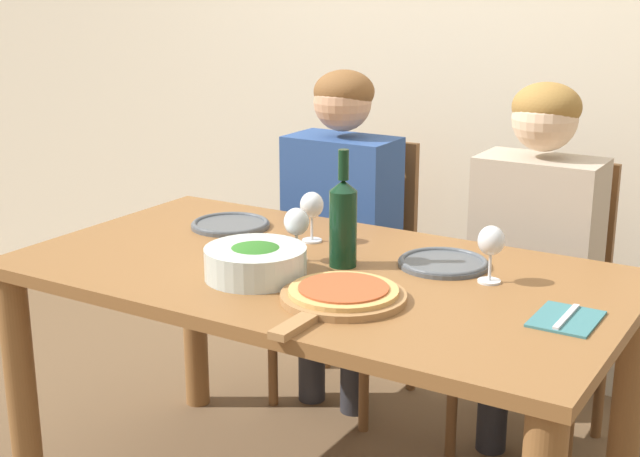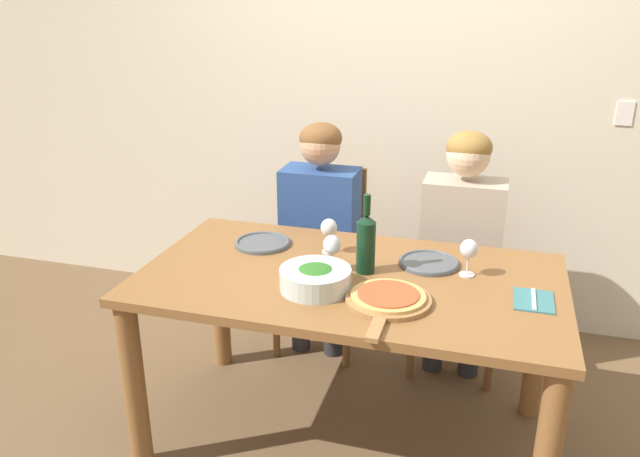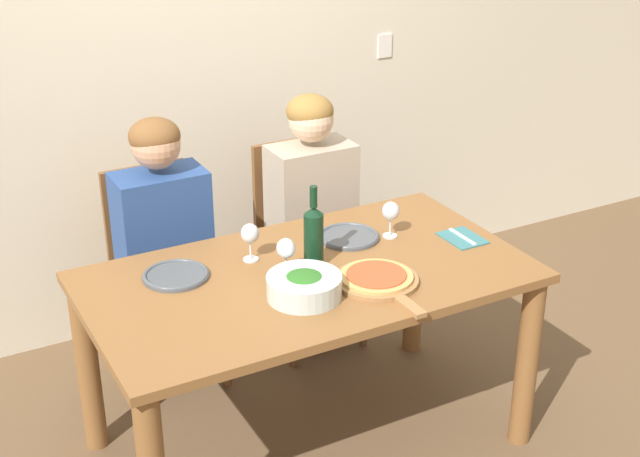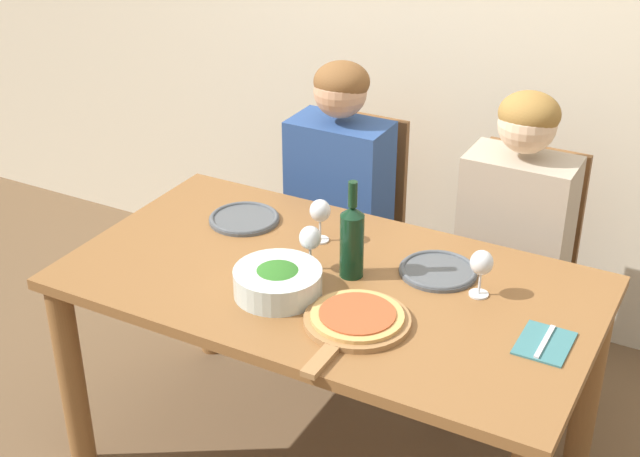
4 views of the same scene
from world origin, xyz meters
The scene contains 15 objects.
back_wall centered at (0.00, 1.27, 1.35)m, with size 10.00×0.06×2.70m.
dining_table centered at (0.00, 0.00, 0.64)m, with size 1.65×0.91×0.77m.
chair_left centered at (-0.32, 0.80, 0.51)m, with size 0.42×0.42×0.96m.
chair_right centered at (0.38, 0.80, 0.51)m, with size 0.42×0.42×0.96m.
person_woman centered at (-0.32, 0.68, 0.74)m, with size 0.47×0.51×1.23m.
person_man centered at (0.38, 0.68, 0.74)m, with size 0.47×0.51×1.23m.
wine_bottle centered at (0.05, 0.05, 0.90)m, with size 0.08×0.08×0.32m.
broccoli_bowl centered at (-0.09, -0.15, 0.82)m, with size 0.27×0.27×0.09m.
dinner_plate_left centered at (-0.44, 0.20, 0.78)m, with size 0.25×0.25×0.02m.
dinner_plate_right centered at (0.29, 0.19, 0.78)m, with size 0.25×0.25×0.02m.
pizza_on_board centered at (0.19, -0.19, 0.79)m, with size 0.31×0.45×0.04m.
wine_glass_left centered at (-0.14, 0.20, 0.88)m, with size 0.07×0.07×0.15m.
wine_glass_right centered at (0.44, 0.13, 0.88)m, with size 0.07×0.07×0.15m.
wine_glass_centre centered at (-0.08, 0.02, 0.88)m, with size 0.07×0.07×0.15m.
fork_on_napkin centered at (0.69, -0.03, 0.78)m, with size 0.14×0.18×0.01m.
Camera 1 is at (1.19, -1.95, 1.53)m, focal length 50.00 mm.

